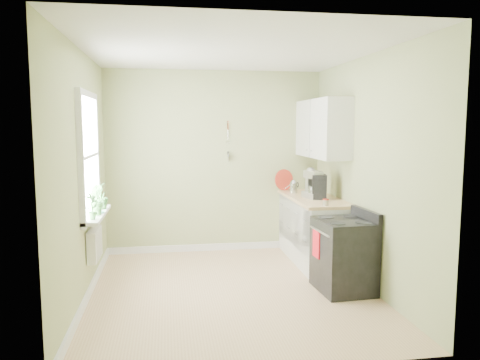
{
  "coord_description": "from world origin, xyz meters",
  "views": [
    {
      "loc": [
        -0.71,
        -5.15,
        1.9
      ],
      "look_at": [
        0.19,
        0.55,
        1.22
      ],
      "focal_mm": 35.0,
      "sensor_mm": 36.0,
      "label": 1
    }
  ],
  "objects": [
    {
      "name": "window_sill",
      "position": [
        -1.51,
        0.3,
        0.88
      ],
      "size": [
        0.18,
        1.14,
        0.04
      ],
      "primitive_type": "cube",
      "color": "white",
      "rests_on": "wall_left"
    },
    {
      "name": "red_tray",
      "position": [
        1.05,
        1.72,
        1.07
      ],
      "size": [
        0.32,
        0.17,
        0.32
      ],
      "primitive_type": "cylinder",
      "rotation": [
        1.45,
        0.0,
        0.36
      ],
      "color": "red",
      "rests_on": "countertop"
    },
    {
      "name": "stand_mixer",
      "position": [
        1.25,
        0.93,
        1.08
      ],
      "size": [
        0.26,
        0.37,
        0.41
      ],
      "color": "#B2B2B7",
      "rests_on": "countertop"
    },
    {
      "name": "plant_b",
      "position": [
        -1.5,
        0.18,
        1.07
      ],
      "size": [
        0.22,
        0.24,
        0.34
      ],
      "primitive_type": "imported",
      "rotation": [
        0.0,
        0.0,
        2.11
      ],
      "color": "#3C7735",
      "rests_on": "window_sill"
    },
    {
      "name": "ceiling",
      "position": [
        0.0,
        0.0,
        2.71
      ],
      "size": [
        3.2,
        3.6,
        0.02
      ],
      "primitive_type": "cube",
      "color": "white",
      "rests_on": "wall_back"
    },
    {
      "name": "plant_c",
      "position": [
        -1.5,
        0.57,
        1.06
      ],
      "size": [
        0.18,
        0.18,
        0.32
      ],
      "primitive_type": "imported",
      "rotation": [
        0.0,
        0.0,
        4.74
      ],
      "color": "#3C7735",
      "rests_on": "window_sill"
    },
    {
      "name": "floor",
      "position": [
        0.0,
        0.0,
        -0.01
      ],
      "size": [
        3.2,
        3.6,
        0.02
      ],
      "primitive_type": "cube",
      "color": "tan",
      "rests_on": "ground"
    },
    {
      "name": "wall_right",
      "position": [
        1.61,
        0.0,
        1.35
      ],
      "size": [
        0.02,
        3.6,
        2.7
      ],
      "primitive_type": "cube",
      "color": "#AFB67C",
      "rests_on": "floor"
    },
    {
      "name": "jar",
      "position": [
        1.22,
        0.3,
        0.95
      ],
      "size": [
        0.08,
        0.08,
        0.08
      ],
      "color": "tan",
      "rests_on": "countertop"
    },
    {
      "name": "coffee_maker",
      "position": [
        1.3,
        0.82,
        1.07
      ],
      "size": [
        0.23,
        0.25,
        0.33
      ],
      "color": "black",
      "rests_on": "countertop"
    },
    {
      "name": "window",
      "position": [
        -1.58,
        0.3,
        1.55
      ],
      "size": [
        0.06,
        1.14,
        1.44
      ],
      "color": "white",
      "rests_on": "wall_left"
    },
    {
      "name": "countertop",
      "position": [
        1.29,
        1.0,
        0.89
      ],
      "size": [
        0.64,
        1.6,
        0.04
      ],
      "primitive_type": "cube",
      "color": "beige",
      "rests_on": "base_cabinets"
    },
    {
      "name": "plant_a",
      "position": [
        -1.5,
        -0.09,
        1.05
      ],
      "size": [
        0.17,
        0.19,
        0.29
      ],
      "primitive_type": "imported",
      "rotation": [
        0.0,
        0.0,
        1.06
      ],
      "color": "#3C7735",
      "rests_on": "window_sill"
    },
    {
      "name": "upper_cabinets",
      "position": [
        1.43,
        1.1,
        1.85
      ],
      "size": [
        0.35,
        1.4,
        0.8
      ],
      "primitive_type": "cube",
      "color": "white",
      "rests_on": "wall_right"
    },
    {
      "name": "wall_utensils",
      "position": [
        0.2,
        1.78,
        1.56
      ],
      "size": [
        0.02,
        0.14,
        0.58
      ],
      "color": "beige",
      "rests_on": "wall_back"
    },
    {
      "name": "wall_back",
      "position": [
        0.0,
        1.81,
        1.35
      ],
      "size": [
        3.2,
        0.02,
        2.7
      ],
      "primitive_type": "cube",
      "color": "#AFB67C",
      "rests_on": "floor"
    },
    {
      "name": "wall_left",
      "position": [
        -1.61,
        0.0,
        1.35
      ],
      "size": [
        0.02,
        3.6,
        2.7
      ],
      "primitive_type": "cube",
      "color": "#AFB67C",
      "rests_on": "floor"
    },
    {
      "name": "kettle",
      "position": [
        1.12,
        1.42,
        1.01
      ],
      "size": [
        0.19,
        0.11,
        0.19
      ],
      "color": "silver",
      "rests_on": "countertop"
    },
    {
      "name": "radiator",
      "position": [
        -1.54,
        0.25,
        0.55
      ],
      "size": [
        0.12,
        0.5,
        0.35
      ],
      "primitive_type": "cube",
      "color": "white",
      "rests_on": "wall_left"
    },
    {
      "name": "base_cabinets",
      "position": [
        1.3,
        1.0,
        0.43
      ],
      "size": [
        0.6,
        1.6,
        0.87
      ],
      "primitive_type": "cube",
      "color": "white",
      "rests_on": "floor"
    },
    {
      "name": "stove",
      "position": [
        1.28,
        -0.18,
        0.42
      ],
      "size": [
        0.63,
        0.7,
        0.94
      ],
      "color": "black",
      "rests_on": "floor"
    }
  ]
}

